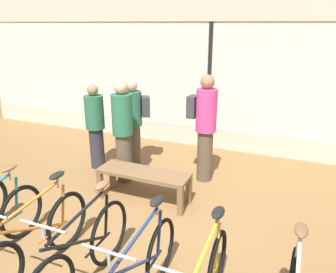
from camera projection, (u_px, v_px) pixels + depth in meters
ground_plane at (116, 254)px, 3.84m from camera, size 24.00×24.00×0.00m
shop_back_wall at (210, 71)px, 6.66m from camera, size 12.00×0.08×3.20m
bicycle_center_left at (36, 242)px, 3.45m from camera, size 0.46×1.72×1.03m
bicycle_center at (83, 256)px, 3.22m from camera, size 0.46×1.70×1.04m
display_bench at (144, 177)px, 4.90m from camera, size 1.40×0.44×0.48m
customer_near_rack at (95, 125)px, 5.93m from camera, size 0.36×0.36×1.56m
customer_by_window at (205, 125)px, 5.38m from camera, size 0.51×0.37×1.81m
customer_mid_floor at (123, 129)px, 5.37m from camera, size 0.51×0.56×1.72m
customer_near_bench at (134, 121)px, 6.01m from camera, size 0.56×0.49×1.62m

